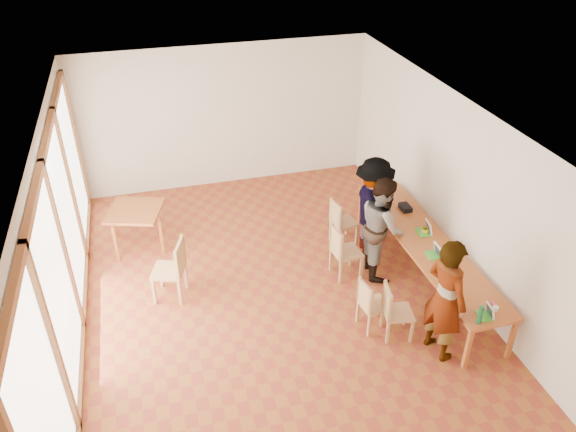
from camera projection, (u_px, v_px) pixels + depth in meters
name	position (u px, v px, depth m)	size (l,w,h in m)	color
ground	(273.00, 294.00, 9.10)	(8.00, 8.00, 0.00)	maroon
wall_back	(225.00, 117.00, 11.58)	(6.00, 0.10, 3.00)	beige
wall_right	(453.00, 189.00, 8.98)	(0.10, 8.00, 3.00)	beige
window_wall	(61.00, 246.00, 7.63)	(0.10, 8.00, 3.00)	white
ceiling	(270.00, 119.00, 7.50)	(6.00, 8.00, 0.04)	white
communal_table	(427.00, 245.00, 9.06)	(0.80, 4.00, 0.75)	#B56028
side_table	(135.00, 214.00, 9.93)	(0.90, 0.90, 0.75)	#B56028
chair_near	(370.00, 300.00, 8.17)	(0.44, 0.44, 0.45)	tan
chair_mid	(393.00, 307.00, 8.02)	(0.48, 0.48, 0.47)	tan
chair_far	(341.00, 247.00, 9.21)	(0.48, 0.48, 0.50)	tan
chair_empty	(340.00, 218.00, 10.06)	(0.48, 0.48, 0.47)	tan
chair_spare	(174.00, 264.00, 8.73)	(0.61, 0.61, 0.55)	tan
person_near	(445.00, 299.00, 7.55)	(0.69, 0.45, 1.89)	gray
person_mid	(382.00, 227.00, 9.17)	(0.86, 0.67, 1.77)	gray
person_far	(373.00, 207.00, 9.65)	(1.18, 0.68, 1.82)	gray
laptop_near	(487.00, 313.00, 7.52)	(0.21, 0.24, 0.18)	green
laptop_mid	(435.00, 253.00, 8.69)	(0.21, 0.25, 0.20)	green
laptop_far	(426.00, 230.00, 9.23)	(0.25, 0.28, 0.21)	green
yellow_mug	(426.00, 231.00, 9.22)	(0.12, 0.12, 0.09)	gold
green_bottle	(480.00, 315.00, 7.36)	(0.07, 0.07, 0.28)	#186530
clear_glass	(457.00, 288.00, 7.97)	(0.07, 0.07, 0.09)	silver
condiment_cup	(496.00, 309.00, 7.63)	(0.08, 0.08, 0.06)	white
pink_phone	(494.00, 304.00, 7.75)	(0.05, 0.10, 0.01)	#C9376B
black_pouch	(405.00, 207.00, 9.86)	(0.16, 0.26, 0.09)	black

